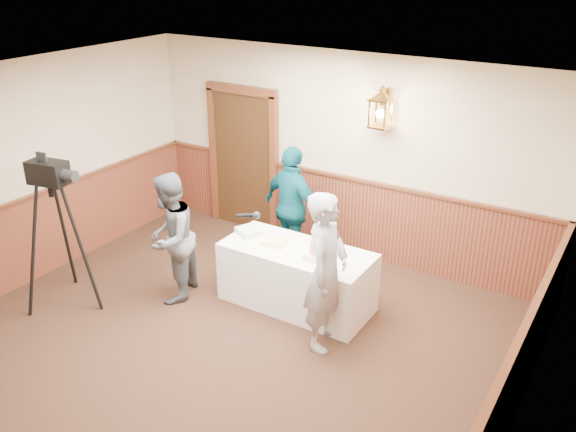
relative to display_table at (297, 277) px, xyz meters
name	(u,v)px	position (x,y,z in m)	size (l,w,h in m)	color
ground	(176,383)	(-0.26, -1.90, -0.38)	(7.00, 7.00, 0.00)	black
room_shell	(192,228)	(-0.32, -1.45, 1.15)	(6.02, 7.02, 2.81)	#BFAE8F
display_table	(297,277)	(0.00, 0.00, 0.00)	(1.80, 0.80, 0.75)	white
tiered_cake	(321,247)	(0.33, -0.04, 0.50)	(0.32, 0.32, 0.33)	#FDF8C0
sheet_cake_yellow	(274,242)	(-0.30, -0.03, 0.40)	(0.29, 0.22, 0.06)	#FEE498
sheet_cake_green	(248,232)	(-0.72, 0.03, 0.41)	(0.30, 0.24, 0.07)	#94C389
interviewer	(170,238)	(-1.38, -0.65, 0.43)	(1.57, 0.94, 1.61)	#51555B
baker	(326,272)	(0.67, -0.51, 0.51)	(0.65, 0.42, 1.77)	#9D9DA2
assistant_p	(292,208)	(-0.58, 0.85, 0.46)	(0.98, 0.41, 1.67)	#0B4E60
tv_camera_rig	(60,242)	(-2.40, -1.43, 0.44)	(0.71, 0.66, 1.81)	black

